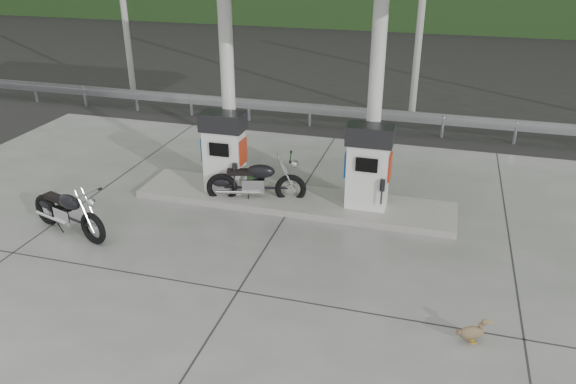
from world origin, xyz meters
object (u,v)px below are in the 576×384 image
(gas_pump_right, at_px, (368,167))
(motorcycle_right, at_px, (256,182))
(gas_pump_left, at_px, (224,152))
(motorcycle_left, at_px, (68,212))
(duck, at_px, (471,333))

(gas_pump_right, relative_size, motorcycle_right, 0.87)
(gas_pump_left, relative_size, motorcycle_left, 0.92)
(gas_pump_left, distance_m, motorcycle_right, 0.99)
(motorcycle_right, bearing_deg, gas_pump_right, -9.46)
(gas_pump_left, bearing_deg, duck, -35.33)
(motorcycle_left, bearing_deg, gas_pump_right, 42.19)
(motorcycle_left, xyz_separation_m, motorcycle_right, (3.11, 2.35, 0.02))
(motorcycle_right, bearing_deg, duck, -52.16)
(duck, bearing_deg, gas_pump_left, 119.89)
(gas_pump_right, bearing_deg, gas_pump_left, 180.00)
(gas_pump_left, relative_size, duck, 3.90)
(motorcycle_right, distance_m, duck, 5.79)
(motorcycle_left, bearing_deg, motorcycle_right, 54.64)
(gas_pump_left, bearing_deg, gas_pump_right, 0.00)
(gas_pump_right, height_order, duck, gas_pump_right)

